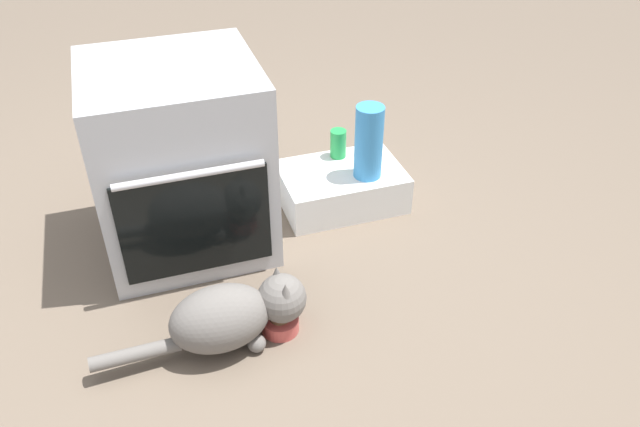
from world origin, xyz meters
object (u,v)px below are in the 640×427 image
object	(u,v)px
pantry_cabinet	(341,187)
water_bottle	(369,142)
soda_can	(338,144)
cat	(233,315)
oven	(180,160)
food_bowl	(280,323)

from	to	relation	value
pantry_cabinet	water_bottle	distance (m)	0.25
pantry_cabinet	soda_can	world-z (taller)	soda_can
cat	oven	bearing A→B (deg)	91.57
food_bowl	soda_can	world-z (taller)	soda_can
water_bottle	pantry_cabinet	bearing A→B (deg)	142.54
food_bowl	soda_can	bearing A→B (deg)	57.99
oven	cat	world-z (taller)	oven
oven	soda_can	world-z (taller)	oven
soda_can	cat	bearing A→B (deg)	-129.43
water_bottle	soda_can	xyz separation A→B (m)	(-0.06, 0.18, -0.09)
oven	cat	xyz separation A→B (m)	(0.05, -0.59, -0.23)
oven	pantry_cabinet	world-z (taller)	oven
cat	water_bottle	bearing A→B (deg)	37.12
oven	food_bowl	size ratio (longest dim) A/B	5.71
oven	cat	distance (m)	0.63
pantry_cabinet	soda_can	bearing A→B (deg)	77.81
pantry_cabinet	soda_can	size ratio (longest dim) A/B	4.09
water_bottle	food_bowl	bearing A→B (deg)	-133.03
water_bottle	oven	bearing A→B (deg)	177.77
pantry_cabinet	soda_can	distance (m)	0.18
pantry_cabinet	cat	bearing A→B (deg)	-132.91
pantry_cabinet	food_bowl	world-z (taller)	pantry_cabinet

